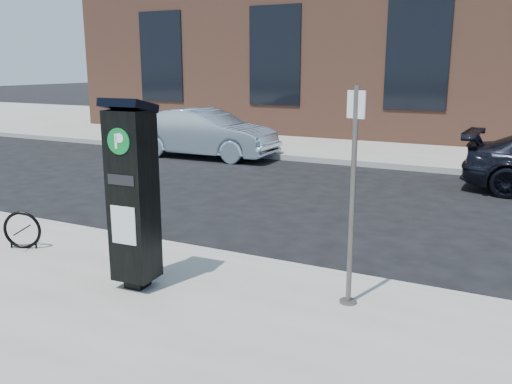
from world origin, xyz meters
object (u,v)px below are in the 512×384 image
Objects in this scene: parking_kiosk at (133,193)px; sign_pole at (352,200)px; bike_rack at (22,230)px; car_silver at (204,133)px.

parking_kiosk is 2.43m from sign_pole.
bike_rack is 0.13× the size of car_silver.
parking_kiosk is at bearing -154.30° from car_silver.
car_silver is (-7.00, 8.22, -0.59)m from sign_pole.
parking_kiosk is 0.94× the size of sign_pole.
bike_rack is at bearing -160.66° from sign_pole.
car_silver is (-4.67, 8.90, -0.56)m from parking_kiosk.
sign_pole is at bearing -141.55° from car_silver.
bike_rack is (-4.65, -0.33, -0.89)m from sign_pole.
parking_kiosk is at bearing -31.95° from bike_rack.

